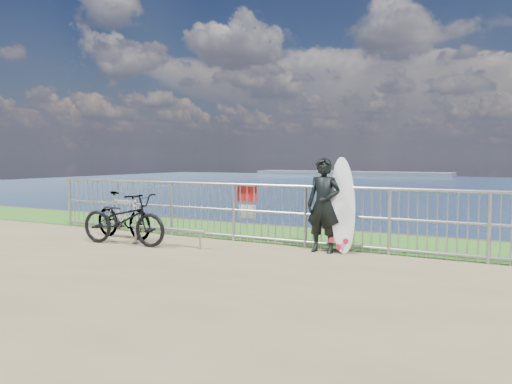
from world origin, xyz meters
The scene contains 8 objects.
grass_strip centered at (0.00, 2.70, 0.01)m, with size 120.00×120.00×0.00m, color #2F6F1E.
seascape centered at (-43.75, 147.49, -4.03)m, with size 260.00×260.00×5.00m.
railing centered at (0.02, 1.60, 0.58)m, with size 10.06×0.10×1.13m.
surfer centered at (1.45, 1.32, 0.81)m, with size 0.59×0.39×1.62m, color black.
surfboard centered at (1.74, 1.44, 0.76)m, with size 0.56×0.54×1.64m.
bicycle_near centered at (-2.07, 0.25, 0.48)m, with size 0.64×1.82×0.96m, color black.
bicycle_far centered at (-2.58, 0.79, 0.47)m, with size 0.44×1.56×0.94m, color black.
bike_rack centered at (-1.28, 0.52, 0.29)m, with size 1.67×0.05×0.35m.
Camera 1 is at (4.40, -6.67, 1.62)m, focal length 35.00 mm.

